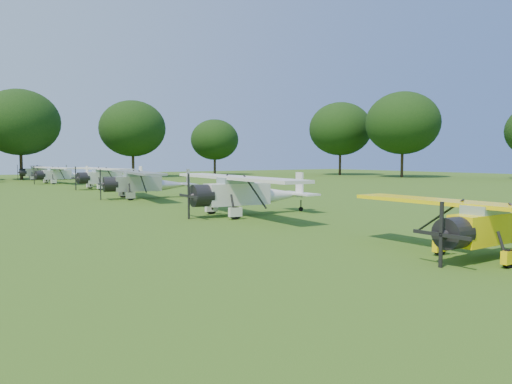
# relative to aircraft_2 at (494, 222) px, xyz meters

# --- Properties ---
(ground) EXTENTS (160.00, 160.00, 0.00)m
(ground) POSITION_rel_aircraft_2_xyz_m (-0.83, 12.36, -1.12)
(ground) COLOR #2B5214
(ground) RESTS_ON ground
(tree_belt) EXTENTS (137.36, 130.27, 14.52)m
(tree_belt) POSITION_rel_aircraft_2_xyz_m (2.74, 12.52, 6.91)
(tree_belt) COLOR black
(tree_belt) RESTS_ON ground
(aircraft_2) EXTENTS (6.11, 9.70, 1.92)m
(aircraft_2) POSITION_rel_aircraft_2_xyz_m (0.00, 0.00, 0.00)
(aircraft_2) COLOR yellow
(aircraft_2) RESTS_ON ground
(aircraft_3) EXTENTS (7.55, 12.03, 2.37)m
(aircraft_3) POSITION_rel_aircraft_2_xyz_m (-0.25, 14.18, 0.26)
(aircraft_3) COLOR white
(aircraft_3) RESTS_ON ground
(aircraft_4) EXTENTS (7.40, 11.74, 2.30)m
(aircraft_4) POSITION_rel_aircraft_2_xyz_m (-0.64, 28.06, 0.23)
(aircraft_4) COLOR silver
(aircraft_4) RESTS_ON ground
(aircraft_5) EXTENTS (7.39, 11.77, 2.31)m
(aircraft_5) POSITION_rel_aircraft_2_xyz_m (0.74, 41.21, 0.23)
(aircraft_5) COLOR white
(aircraft_5) RESTS_ON ground
(aircraft_6) EXTENTS (6.93, 11.00, 2.16)m
(aircraft_6) POSITION_rel_aircraft_2_xyz_m (-0.81, 54.78, 0.14)
(aircraft_6) COLOR white
(aircraft_6) RESTS_ON ground
(aircraft_7) EXTENTS (6.90, 10.95, 2.15)m
(aircraft_7) POSITION_rel_aircraft_2_xyz_m (-0.64, 66.77, 0.13)
(aircraft_7) COLOR silver
(aircraft_7) RESTS_ON ground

